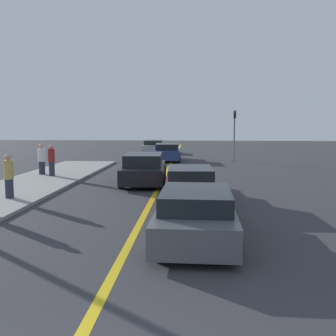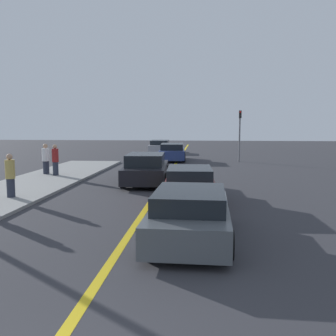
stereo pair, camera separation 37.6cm
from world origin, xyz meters
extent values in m
cube|color=gold|center=(0.00, 18.00, 0.00)|extent=(0.20, 60.00, 0.01)
cube|color=gray|center=(-5.86, 12.09, 0.06)|extent=(3.69, 24.17, 0.11)
cube|color=#4C5156|center=(1.56, 6.58, 0.50)|extent=(1.95, 4.23, 0.66)
cube|color=black|center=(1.56, 6.37, 1.04)|extent=(1.68, 2.34, 0.43)
cylinder|color=black|center=(0.72, 7.90, 0.31)|extent=(0.24, 0.63, 0.62)
cylinder|color=black|center=(2.47, 7.85, 0.31)|extent=(0.24, 0.63, 0.62)
cylinder|color=black|center=(0.65, 5.31, 0.31)|extent=(0.24, 0.63, 0.62)
cylinder|color=black|center=(2.40, 5.26, 0.31)|extent=(0.24, 0.63, 0.62)
cube|color=maroon|center=(1.40, 11.01, 0.49)|extent=(1.90, 4.05, 0.63)
cube|color=black|center=(1.40, 10.81, 1.04)|extent=(1.62, 2.25, 0.46)
cylinder|color=black|center=(0.53, 12.21, 0.33)|extent=(0.25, 0.66, 0.65)
cylinder|color=black|center=(2.18, 12.28, 0.33)|extent=(0.25, 0.66, 0.65)
cylinder|color=black|center=(0.63, 9.74, 0.33)|extent=(0.25, 0.66, 0.65)
cylinder|color=black|center=(2.28, 9.81, 0.33)|extent=(0.25, 0.66, 0.65)
cube|color=black|center=(-0.78, 15.12, 0.53)|extent=(2.13, 4.77, 0.69)
cube|color=black|center=(-0.78, 14.89, 1.15)|extent=(1.80, 2.66, 0.54)
cylinder|color=black|center=(-1.76, 16.52, 0.34)|extent=(0.26, 0.70, 0.69)
cylinder|color=black|center=(0.03, 16.62, 0.34)|extent=(0.26, 0.70, 0.69)
cylinder|color=black|center=(-1.60, 13.63, 0.34)|extent=(0.26, 0.70, 0.69)
cylinder|color=black|center=(0.19, 13.72, 0.34)|extent=(0.26, 0.70, 0.69)
cube|color=navy|center=(-0.43, 26.12, 0.52)|extent=(2.11, 4.60, 0.68)
cube|color=black|center=(-0.43, 25.89, 1.08)|extent=(1.78, 2.56, 0.45)
cylinder|color=black|center=(-1.39, 27.46, 0.32)|extent=(0.26, 0.66, 0.65)
cylinder|color=black|center=(0.38, 27.56, 0.32)|extent=(0.26, 0.66, 0.65)
cylinder|color=black|center=(-1.23, 24.67, 0.32)|extent=(0.26, 0.66, 0.65)
cylinder|color=black|center=(0.54, 24.77, 0.32)|extent=(0.26, 0.66, 0.65)
cube|color=#9E9EA3|center=(-2.24, 33.98, 0.48)|extent=(2.00, 4.60, 0.63)
cube|color=black|center=(-2.24, 33.76, 1.00)|extent=(1.72, 2.55, 0.42)
cylinder|color=black|center=(-3.17, 35.37, 0.30)|extent=(0.24, 0.61, 0.60)
cylinder|color=black|center=(-1.39, 35.42, 0.30)|extent=(0.24, 0.61, 0.60)
cylinder|color=black|center=(-3.10, 32.55, 0.30)|extent=(0.24, 0.61, 0.60)
cylinder|color=black|center=(-1.31, 32.60, 0.30)|extent=(0.24, 0.61, 0.60)
cylinder|color=#282D3D|center=(-5.18, 10.71, 0.46)|extent=(0.29, 0.29, 0.69)
cylinder|color=tan|center=(-5.18, 10.71, 1.15)|extent=(0.35, 0.35, 0.69)
sphere|color=tan|center=(-5.18, 10.71, 1.60)|extent=(0.22, 0.22, 0.22)
cylinder|color=#282D3D|center=(-5.82, 16.58, 0.46)|extent=(0.29, 0.29, 0.70)
cylinder|color=maroon|center=(-5.82, 16.58, 1.16)|extent=(0.34, 0.34, 0.70)
sphere|color=tan|center=(-5.82, 16.58, 1.62)|extent=(0.22, 0.22, 0.22)
cylinder|color=#282D3D|center=(-6.54, 17.05, 0.46)|extent=(0.32, 0.32, 0.69)
cylinder|color=silver|center=(-6.54, 17.05, 1.15)|extent=(0.38, 0.38, 0.69)
sphere|color=tan|center=(-6.54, 17.05, 1.62)|extent=(0.25, 0.25, 0.25)
cylinder|color=slate|center=(4.59, 25.68, 1.88)|extent=(0.12, 0.12, 3.75)
cube|color=black|center=(4.59, 25.50, 3.48)|extent=(0.18, 0.18, 0.55)
sphere|color=red|center=(4.59, 25.41, 3.64)|extent=(0.14, 0.14, 0.14)
camera|label=1|loc=(1.45, -2.35, 2.81)|focal=40.00mm
camera|label=2|loc=(1.82, -2.32, 2.81)|focal=40.00mm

